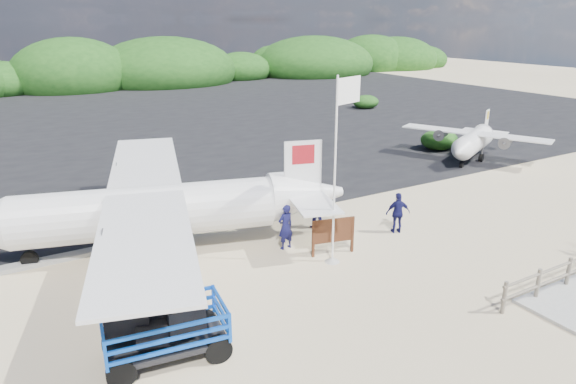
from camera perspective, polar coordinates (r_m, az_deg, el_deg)
name	(u,v)px	position (r m, az deg, el deg)	size (l,w,h in m)	color
ground	(317,268)	(17.43, 3.23, -8.43)	(160.00, 160.00, 0.00)	beige
asphalt_apron	(114,122)	(44.46, -18.79, 7.37)	(90.00, 50.00, 0.04)	#B2B2B2
lagoon	(14,322)	(16.42, -28.12, -12.65)	(9.00, 7.00, 0.40)	#B2B2B2
vegetation_band	(67,88)	(68.89, -23.36, 10.53)	(124.00, 8.00, 4.40)	#B2B2B2
fence	(565,287)	(18.45, 28.46, -9.24)	(6.40, 2.00, 1.10)	#B2B2B2
baggage_cart	(168,358)	(13.63, -13.24, -17.48)	(3.16, 1.81, 1.58)	blue
flagpole	(332,262)	(17.91, 4.92, -7.70)	(1.26, 0.53, 6.31)	white
signboard	(333,254)	(18.44, 4.97, -6.88)	(1.68, 0.16, 1.38)	#4C2815
crew_a	(286,227)	(18.48, -0.27, -3.88)	(0.62, 0.40, 1.69)	#131348
crew_b	(315,210)	(20.44, 3.04, -1.96)	(0.72, 0.56, 1.49)	#131348
crew_c	(398,213)	(20.33, 12.12, -2.28)	(0.95, 0.40, 1.62)	#131348
aircraft_large	(315,133)	(38.15, 3.04, 6.61)	(16.05, 16.05, 4.82)	#B2B2B2
aircraft_small	(6,116)	(50.94, -28.87, 7.38)	(6.96, 6.96, 2.51)	#B2B2B2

